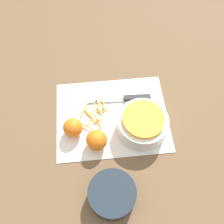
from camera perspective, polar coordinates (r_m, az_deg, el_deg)
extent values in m
plane|color=brown|center=(1.01, 0.00, -1.00)|extent=(4.00, 4.00, 0.00)
cube|color=silver|center=(1.00, 0.00, -0.92)|extent=(0.42, 0.33, 0.01)
cylinder|color=silver|center=(0.95, 6.64, -2.66)|extent=(0.18, 0.18, 0.07)
cylinder|color=orange|center=(0.92, 6.88, -1.57)|extent=(0.15, 0.15, 0.02)
cylinder|color=#1E2833|center=(0.87, 0.03, -17.51)|extent=(0.15, 0.15, 0.06)
cube|color=#232328|center=(1.04, 5.49, 3.14)|extent=(0.11, 0.02, 0.02)
cube|color=#B2B2B7|center=(1.03, -1.51, 2.61)|extent=(0.15, 0.03, 0.00)
sphere|color=orange|center=(0.92, -3.36, -6.11)|extent=(0.08, 0.08, 0.08)
sphere|color=orange|center=(0.95, -8.51, -3.38)|extent=(0.07, 0.07, 0.07)
cube|color=orange|center=(1.01, -2.80, 0.10)|extent=(0.02, 0.03, 0.00)
cube|color=orange|center=(1.02, -2.83, 1.64)|extent=(0.01, 0.05, 0.00)
cube|color=orange|center=(1.01, -6.09, 0.47)|extent=(0.04, 0.06, 0.00)
cube|color=orange|center=(1.00, -5.00, -0.50)|extent=(0.03, 0.04, 0.00)
cube|color=orange|center=(1.01, -1.88, 0.47)|extent=(0.04, 0.02, 0.00)
cube|color=orange|center=(1.02, -2.98, 0.74)|extent=(0.03, 0.06, 0.00)
cube|color=gold|center=(0.99, -4.95, -2.20)|extent=(0.02, 0.03, 0.00)
cube|color=#F29C36|center=(1.01, -5.72, 0.20)|extent=(0.02, 0.03, 0.00)
cube|color=orange|center=(0.98, -2.89, -2.27)|extent=(0.02, 0.05, 0.00)
cube|color=orange|center=(1.02, -1.83, 1.40)|extent=(0.01, 0.06, 0.00)
cube|color=orange|center=(1.02, -4.03, 0.78)|extent=(0.03, 0.07, 0.00)
cube|color=orange|center=(0.98, -5.87, -2.95)|extent=(0.06, 0.04, 0.00)
cube|color=gold|center=(1.00, -4.39, -1.18)|extent=(0.03, 0.06, 0.00)
cube|color=orange|center=(0.99, -3.15, -1.85)|extent=(0.04, 0.02, 0.00)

